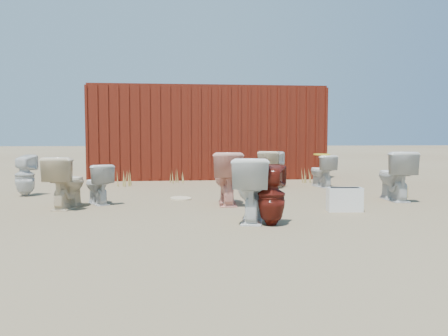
{
  "coord_description": "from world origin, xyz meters",
  "views": [
    {
      "loc": [
        -0.79,
        -6.91,
        1.08
      ],
      "look_at": [
        0.0,
        0.6,
        0.55
      ],
      "focal_mm": 35.0,
      "sensor_mm": 36.0,
      "label": 1
    }
  ],
  "objects": [
    {
      "name": "weed_clump_b",
      "position": [
        0.25,
        2.86,
        0.15
      ],
      "size": [
        0.32,
        0.32,
        0.31
      ],
      "primitive_type": "cone",
      "color": "#9E873F",
      "rests_on": "ground"
    },
    {
      "name": "loose_tank",
      "position": [
        1.62,
        -0.81,
        0.17
      ],
      "size": [
        0.52,
        0.24,
        0.35
      ],
      "primitive_type": "cube",
      "rotation": [
        0.0,
        0.0,
        -0.09
      ],
      "color": "white",
      "rests_on": "ground"
    },
    {
      "name": "toilet_front_e",
      "position": [
        2.9,
        0.2,
        0.42
      ],
      "size": [
        0.51,
        0.85,
        0.85
      ],
      "primitive_type": "imported",
      "rotation": [
        0.0,
        0.0,
        3.09
      ],
      "color": "silver",
      "rests_on": "ground"
    },
    {
      "name": "weed_clump_d",
      "position": [
        -0.83,
        3.5,
        0.15
      ],
      "size": [
        0.3,
        0.3,
        0.29
      ],
      "primitive_type": "cone",
      "color": "#9E873F",
      "rests_on": "ground"
    },
    {
      "name": "toilet_front_maroon",
      "position": [
        0.35,
        -1.69,
        0.37
      ],
      "size": [
        0.44,
        0.44,
        0.74
      ],
      "primitive_type": "imported",
      "rotation": [
        0.0,
        0.0,
        2.75
      ],
      "color": "#5B170F",
      "rests_on": "ground"
    },
    {
      "name": "shipping_container",
      "position": [
        0.0,
        5.2,
        1.2
      ],
      "size": [
        6.0,
        2.4,
        2.4
      ],
      "primitive_type": "cube",
      "color": "#55140E",
      "rests_on": "ground"
    },
    {
      "name": "loose_lid_far",
      "position": [
        -0.75,
        0.72,
        0.01
      ],
      "size": [
        0.47,
        0.55,
        0.02
      ],
      "primitive_type": "ellipsoid",
      "rotation": [
        0.0,
        0.0,
        0.28
      ],
      "color": "beige",
      "rests_on": "ground"
    },
    {
      "name": "weed_clump_c",
      "position": [
        2.21,
        3.09,
        0.16
      ],
      "size": [
        0.36,
        0.36,
        0.32
      ],
      "primitive_type": "cone",
      "color": "#9E873F",
      "rests_on": "ground"
    },
    {
      "name": "toilet_back_yellowlid",
      "position": [
        2.32,
        2.31,
        0.35
      ],
      "size": [
        0.54,
        0.76,
        0.7
      ],
      "primitive_type": "imported",
      "rotation": [
        0.0,
        0.0,
        3.38
      ],
      "color": "silver",
      "rests_on": "ground"
    },
    {
      "name": "ground",
      "position": [
        0.0,
        0.0,
        0.0
      ],
      "size": [
        100.0,
        100.0,
        0.0
      ],
      "primitive_type": "plane",
      "color": "brown",
      "rests_on": "ground"
    },
    {
      "name": "toilet_back_e",
      "position": [
        1.27,
        2.29,
        0.39
      ],
      "size": [
        0.5,
        0.5,
        0.78
      ],
      "primitive_type": "imported",
      "rotation": [
        0.0,
        0.0,
        2.5
      ],
      "color": "silver",
      "rests_on": "ground"
    },
    {
      "name": "toilet_front_pink",
      "position": [
        -0.01,
        0.04,
        0.43
      ],
      "size": [
        0.52,
        0.86,
        0.85
      ],
      "primitive_type": "imported",
      "rotation": [
        0.0,
        0.0,
        3.09
      ],
      "color": "#F0A08B",
      "rests_on": "ground"
    },
    {
      "name": "toilet_back_beige_left",
      "position": [
        -2.49,
        -0.07,
        0.39
      ],
      "size": [
        0.58,
        0.85,
        0.79
      ],
      "primitive_type": "imported",
      "rotation": [
        0.0,
        0.0,
        2.95
      ],
      "color": "beige",
      "rests_on": "ground"
    },
    {
      "name": "weed_clump_a",
      "position": [
        -1.99,
        2.92,
        0.17
      ],
      "size": [
        0.36,
        0.36,
        0.34
      ],
      "primitive_type": "cone",
      "color": "#9E873F",
      "rests_on": "ground"
    },
    {
      "name": "toilet_back_a",
      "position": [
        -3.6,
        1.41,
        0.38
      ],
      "size": [
        0.45,
        0.45,
        0.76
      ],
      "primitive_type": "imported",
      "rotation": [
        0.0,
        0.0,
        2.76
      ],
      "color": "silver",
      "rests_on": "ground"
    },
    {
      "name": "toilet_front_a",
      "position": [
        -2.09,
        0.3,
        0.32
      ],
      "size": [
        0.62,
        0.73,
        0.65
      ],
      "primitive_type": "imported",
      "rotation": [
        0.0,
        0.0,
        3.63
      ],
      "color": "silver",
      "rests_on": "ground"
    },
    {
      "name": "loose_lid_near",
      "position": [
        0.66,
        1.92,
        0.01
      ],
      "size": [
        0.54,
        0.6,
        0.02
      ],
      "primitive_type": "ellipsoid",
      "rotation": [
        0.0,
        0.0,
        0.39
      ],
      "color": "#C7BA90",
      "rests_on": "ground"
    },
    {
      "name": "yellow_lid",
      "position": [
        2.32,
        2.31,
        0.71
      ],
      "size": [
        0.35,
        0.44,
        0.02
      ],
      "primitive_type": "ellipsoid",
      "color": "yellow",
      "rests_on": "toilet_back_yellowlid"
    },
    {
      "name": "weed_clump_f",
      "position": [
        3.23,
        0.62,
        0.14
      ],
      "size": [
        0.28,
        0.28,
        0.27
      ],
      "primitive_type": "cone",
      "color": "#9E873F",
      "rests_on": "ground"
    },
    {
      "name": "toilet_back_beige_right",
      "position": [
        1.22,
        2.31,
        0.4
      ],
      "size": [
        0.75,
        0.89,
        0.79
      ],
      "primitive_type": "imported",
      "rotation": [
        0.0,
        0.0,
        2.66
      ],
      "color": "beige",
      "rests_on": "ground"
    },
    {
      "name": "toilet_front_c",
      "position": [
        0.15,
        -1.41,
        0.41
      ],
      "size": [
        0.63,
        0.89,
        0.83
      ],
      "primitive_type": "imported",
      "rotation": [
        0.0,
        0.0,
        2.92
      ],
      "color": "white",
      "rests_on": "ground"
    },
    {
      "name": "weed_clump_e",
      "position": [
        1.1,
        3.5,
        0.13
      ],
      "size": [
        0.34,
        0.34,
        0.27
      ],
      "primitive_type": "cone",
      "color": "#9E873F",
      "rests_on": "ground"
    }
  ]
}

